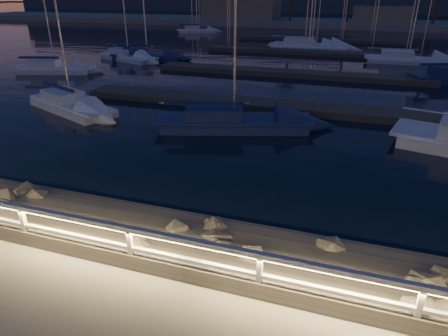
{
  "coord_description": "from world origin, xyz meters",
  "views": [
    {
      "loc": [
        5.39,
        -6.43,
        5.87
      ],
      "look_at": [
        1.9,
        4.0,
        0.9
      ],
      "focal_mm": 32.0,
      "sensor_mm": 36.0,
      "label": 1
    }
  ],
  "objects": [
    {
      "name": "sailboat_f",
      "position": [
        -16.36,
        28.59,
        -0.19
      ],
      "size": [
        7.15,
        4.39,
        11.83
      ],
      "rotation": [
        0.0,
        0.0,
        -0.38
      ],
      "color": "white",
      "rests_on": "ground"
    },
    {
      "name": "harbor_water",
      "position": [
        0.0,
        31.22,
        -0.97
      ],
      "size": [
        400.0,
        440.0,
        0.6
      ],
      "color": "black",
      "rests_on": "ground"
    },
    {
      "name": "sailboat_m",
      "position": [
        -19.87,
        54.93,
        -0.2
      ],
      "size": [
        6.39,
        4.11,
        10.68
      ],
      "rotation": [
        0.0,
        0.0,
        0.42
      ],
      "color": "white",
      "rests_on": "ground"
    },
    {
      "name": "sailboat_c",
      "position": [
        -0.46,
        11.93,
        -0.18
      ],
      "size": [
        8.04,
        4.46,
        13.16
      ],
      "rotation": [
        0.0,
        0.0,
        0.31
      ],
      "color": "navy",
      "rests_on": "ground"
    },
    {
      "name": "sailboat_g",
      "position": [
        9.39,
        35.32,
        -0.18
      ],
      "size": [
        7.84,
        2.45,
        13.23
      ],
      "rotation": [
        0.0,
        0.0,
        0.01
      ],
      "color": "white",
      "rests_on": "ground"
    },
    {
      "name": "sailboat_k",
      "position": [
        -0.66,
        41.21,
        -0.14
      ],
      "size": [
        9.21,
        3.27,
        15.37
      ],
      "rotation": [
        0.0,
        0.0,
        0.06
      ],
      "color": "white",
      "rests_on": "ground"
    },
    {
      "name": "sailboat_j",
      "position": [
        -0.33,
        41.58,
        -0.2
      ],
      "size": [
        6.96,
        3.35,
        11.44
      ],
      "rotation": [
        0.0,
        0.0,
        0.22
      ],
      "color": "white",
      "rests_on": "ground"
    },
    {
      "name": "ground",
      "position": [
        0.0,
        0.0,
        0.0
      ],
      "size": [
        400.0,
        400.0,
        0.0
      ],
      "primitive_type": "plane",
      "color": "gray",
      "rests_on": "ground"
    },
    {
      "name": "riprap",
      "position": [
        -1.78,
        1.86,
        -0.29
      ],
      "size": [
        39.24,
        2.51,
        1.25
      ],
      "color": "slate",
      "rests_on": "ground"
    },
    {
      "name": "far_shore",
      "position": [
        -0.12,
        74.05,
        0.29
      ],
      "size": [
        160.0,
        14.0,
        5.2
      ],
      "color": "gray",
      "rests_on": "ground"
    },
    {
      "name": "sailboat_n",
      "position": [
        -1.28,
        42.75,
        -0.17
      ],
      "size": [
        7.54,
        2.53,
        12.69
      ],
      "rotation": [
        0.0,
        0.0,
        -0.03
      ],
      "color": "white",
      "rests_on": "ground"
    },
    {
      "name": "floating_docks",
      "position": [
        0.0,
        32.5,
        -0.4
      ],
      "size": [
        22.0,
        36.0,
        0.4
      ],
      "color": "#504842",
      "rests_on": "ground"
    },
    {
      "name": "sailboat_e",
      "position": [
        -14.71,
        29.25,
        -0.17
      ],
      "size": [
        7.19,
        3.19,
        11.92
      ],
      "rotation": [
        0.0,
        0.0,
        0.17
      ],
      "color": "navy",
      "rests_on": "ground"
    },
    {
      "name": "guard_rail",
      "position": [
        -0.07,
        -0.0,
        0.77
      ],
      "size": [
        44.11,
        0.12,
        1.06
      ],
      "color": "white",
      "rests_on": "ground"
    },
    {
      "name": "sailboat_a",
      "position": [
        -18.85,
        21.01,
        -0.19
      ],
      "size": [
        6.59,
        3.57,
        10.89
      ],
      "rotation": [
        0.0,
        0.0,
        0.29
      ],
      "color": "white",
      "rests_on": "ground"
    },
    {
      "name": "sailboat_b",
      "position": [
        -10.21,
        12.07,
        -0.2
      ],
      "size": [
        6.86,
        4.31,
        11.38
      ],
      "rotation": [
        0.0,
        0.0,
        -0.4
      ],
      "color": "white",
      "rests_on": "ground"
    }
  ]
}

